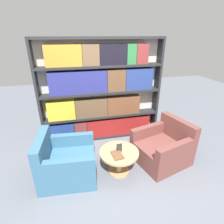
{
  "coord_description": "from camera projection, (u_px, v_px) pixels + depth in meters",
  "views": [
    {
      "loc": [
        -0.62,
        -2.22,
        2.33
      ],
      "look_at": [
        0.07,
        0.76,
        0.96
      ],
      "focal_mm": 28.0,
      "sensor_mm": 36.0,
      "label": 1
    }
  ],
  "objects": [
    {
      "name": "armchair_right",
      "position": [
        163.0,
        148.0,
        3.43
      ],
      "size": [
        1.12,
        1.07,
        0.82
      ],
      "rotation": [
        0.0,
        0.0,
        -1.3
      ],
      "color": "brown",
      "rests_on": "ground_plane"
    },
    {
      "name": "bookshelf",
      "position": [
        100.0,
        94.0,
        3.91
      ],
      "size": [
        2.7,
        0.3,
        2.29
      ],
      "color": "silver",
      "rests_on": "ground_plane"
    },
    {
      "name": "coffee_table",
      "position": [
        119.0,
        157.0,
        3.11
      ],
      "size": [
        0.69,
        0.69,
        0.44
      ],
      "color": "tan",
      "rests_on": "ground_plane"
    },
    {
      "name": "table_sign",
      "position": [
        119.0,
        148.0,
        3.04
      ],
      "size": [
        0.1,
        0.06,
        0.16
      ],
      "color": "black",
      "rests_on": "coffee_table"
    },
    {
      "name": "ground_plane",
      "position": [
        118.0,
        180.0,
        3.05
      ],
      "size": [
        14.0,
        14.0,
        0.0
      ],
      "primitive_type": "plane",
      "color": "slate"
    },
    {
      "name": "stray_book",
      "position": [
        117.0,
        155.0,
        2.95
      ],
      "size": [
        0.2,
        0.27,
        0.03
      ],
      "color": "brown",
      "rests_on": "coffee_table"
    },
    {
      "name": "armchair_left",
      "position": [
        66.0,
        163.0,
        3.04
      ],
      "size": [
        0.99,
        0.93,
        0.82
      ],
      "rotation": [
        0.0,
        0.0,
        1.49
      ],
      "color": "#386684",
      "rests_on": "ground_plane"
    }
  ]
}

